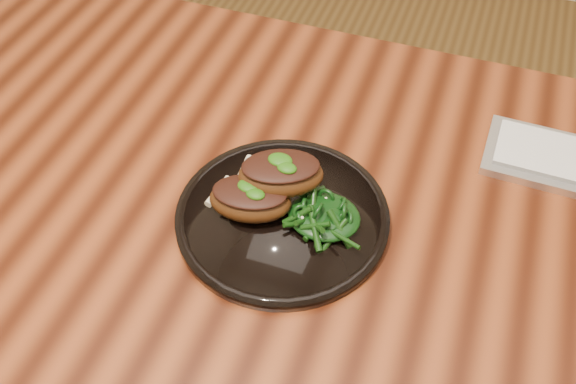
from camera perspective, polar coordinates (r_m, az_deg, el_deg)
The scene contains 6 objects.
desk at distance 0.93m, azimuth 2.28°, elevation -4.46°, with size 1.60×0.80×0.75m.
plate at distance 0.84m, azimuth -0.50°, elevation -2.19°, with size 0.28×0.28×0.02m.
lamb_chop_front at distance 0.82m, azimuth -3.42°, elevation -0.59°, with size 0.12×0.09×0.05m.
lamb_chop_back at distance 0.82m, azimuth -0.70°, elevation 1.66°, with size 0.13×0.11×0.05m.
herb_smear at distance 0.88m, azimuth -1.33°, elevation 1.64°, with size 0.09×0.06×0.01m, color #124106.
greens_heap at distance 0.81m, azimuth 3.25°, elevation -1.89°, with size 0.09×0.09×0.04m.
Camera 1 is at (0.15, -0.54, 1.40)m, focal length 40.00 mm.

